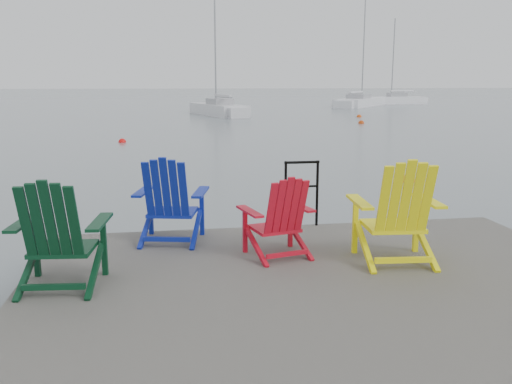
{
  "coord_description": "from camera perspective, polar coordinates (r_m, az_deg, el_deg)",
  "views": [
    {
      "loc": [
        -1.5,
        -4.53,
        2.44
      ],
      "look_at": [
        -0.26,
        3.15,
        0.85
      ],
      "focal_mm": 38.0,
      "sensor_mm": 36.0,
      "label": 1
    }
  ],
  "objects": [
    {
      "name": "chair_yellow",
      "position": [
        6.0,
        14.7,
        -1.96
      ],
      "size": [
        0.97,
        0.9,
        1.14
      ],
      "rotation": [
        0.0,
        0.0,
        -0.09
      ],
      "color": "#FFF40E",
      "rests_on": "dock"
    },
    {
      "name": "sailboat_far",
      "position": [
        63.38,
        14.34,
        9.29
      ],
      "size": [
        6.78,
        1.99,
        9.5
      ],
      "rotation": [
        0.0,
        0.0,
        1.61
      ],
      "color": "white",
      "rests_on": "ground"
    },
    {
      "name": "sailboat_mid",
      "position": [
        56.8,
        10.89,
        9.22
      ],
      "size": [
        7.97,
        9.48,
        13.47
      ],
      "rotation": [
        0.0,
        0.0,
        -0.64
      ],
      "color": "white",
      "rests_on": "ground"
    },
    {
      "name": "sailboat_near",
      "position": [
        41.04,
        -4.01,
        8.59
      ],
      "size": [
        3.94,
        7.95,
        10.71
      ],
      "rotation": [
        0.0,
        0.0,
        0.26
      ],
      "color": "silver",
      "rests_on": "ground"
    },
    {
      "name": "chair_blue",
      "position": [
        6.65,
        -9.05,
        -0.8
      ],
      "size": [
        0.96,
        0.91,
        1.06
      ],
      "rotation": [
        0.0,
        0.0,
        -0.22
      ],
      "color": "#0E1F92",
      "rests_on": "dock"
    },
    {
      "name": "chair_red",
      "position": [
        6.03,
        2.47,
        -2.6
      ],
      "size": [
        0.85,
        0.8,
        0.93
      ],
      "rotation": [
        0.0,
        0.0,
        0.24
      ],
      "color": "red",
      "rests_on": "dock"
    },
    {
      "name": "buoy_c",
      "position": [
        33.18,
        11.01,
        7.1
      ],
      "size": [
        0.36,
        0.36,
        0.36
      ],
      "primitive_type": "sphere",
      "color": "#C13C0B",
      "rests_on": "ground"
    },
    {
      "name": "buoy_d",
      "position": [
        39.31,
        10.8,
        7.77
      ],
      "size": [
        0.35,
        0.35,
        0.35
      ],
      "primitive_type": "sphere",
      "color": "#DF4A0D",
      "rests_on": "ground"
    },
    {
      "name": "buoy_b",
      "position": [
        23.01,
        -13.9,
        5.11
      ],
      "size": [
        0.32,
        0.32,
        0.32
      ],
      "primitive_type": "sphere",
      "color": "red",
      "rests_on": "ground"
    },
    {
      "name": "ground",
      "position": [
        5.36,
        8.46,
        -15.64
      ],
      "size": [
        400.0,
        400.0,
        0.0
      ],
      "primitive_type": "plane",
      "color": "slate",
      "rests_on": "ground"
    },
    {
      "name": "dock",
      "position": [
        5.21,
        8.58,
        -12.24
      ],
      "size": [
        6.0,
        5.0,
        1.4
      ],
      "color": "#2C2A27",
      "rests_on": "ground"
    },
    {
      "name": "chair_green",
      "position": [
        5.41,
        -20.12,
        -4.13
      ],
      "size": [
        0.92,
        0.86,
        1.07
      ],
      "rotation": [
        0.0,
        0.0,
        -0.1
      ],
      "color": "black",
      "rests_on": "dock"
    },
    {
      "name": "buoy_a",
      "position": [
        13.95,
        15.69,
        1.03
      ],
      "size": [
        0.37,
        0.37,
        0.37
      ],
      "primitive_type": "sphere",
      "color": "#CB430B",
      "rests_on": "ground"
    },
    {
      "name": "handrail",
      "position": [
        7.33,
        4.81,
        0.52
      ],
      "size": [
        0.48,
        0.04,
        0.9
      ],
      "color": "black",
      "rests_on": "dock"
    }
  ]
}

